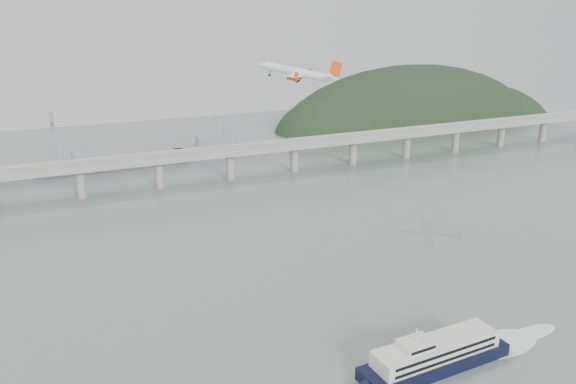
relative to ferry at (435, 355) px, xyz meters
name	(u,v)px	position (x,y,z in m)	size (l,w,h in m)	color
ground	(346,320)	(-12.32, 38.12, -4.64)	(900.00, 900.00, 0.00)	slate
bridge	(200,158)	(-13.47, 238.12, 13.01)	(800.00, 22.00, 23.90)	gray
headland	(421,137)	(272.86, 369.87, -23.98)	(365.00, 155.00, 156.00)	black
ferry	(435,355)	(0.00, 0.00, 0.00)	(90.67, 17.83, 17.10)	black
airliner	(299,73)	(11.47, 132.57, 79.72)	(37.58, 35.25, 11.35)	white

